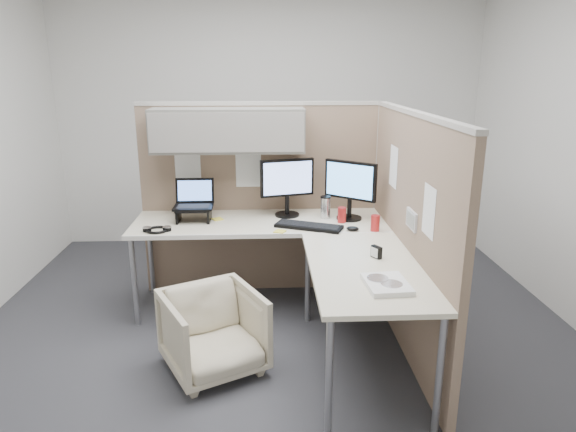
{
  "coord_description": "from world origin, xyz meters",
  "views": [
    {
      "loc": [
        -0.07,
        -3.35,
        1.9
      ],
      "look_at": [
        0.1,
        0.25,
        0.85
      ],
      "focal_mm": 32.0,
      "sensor_mm": 36.0,
      "label": 1
    }
  ],
  "objects_px": {
    "desk": "(292,243)",
    "office_chair": "(213,328)",
    "monitor_left": "(287,183)",
    "keyboard": "(309,226)"
  },
  "relations": [
    {
      "from": "desk",
      "to": "keyboard",
      "type": "height_order",
      "value": "keyboard"
    },
    {
      "from": "desk",
      "to": "office_chair",
      "type": "distance_m",
      "value": 0.84
    },
    {
      "from": "monitor_left",
      "to": "desk",
      "type": "bearing_deg",
      "value": -103.65
    },
    {
      "from": "desk",
      "to": "office_chair",
      "type": "xyz_separation_m",
      "value": [
        -0.53,
        -0.51,
        -0.39
      ]
    },
    {
      "from": "desk",
      "to": "keyboard",
      "type": "bearing_deg",
      "value": 56.75
    },
    {
      "from": "monitor_left",
      "to": "keyboard",
      "type": "bearing_deg",
      "value": -81.27
    },
    {
      "from": "office_chair",
      "to": "keyboard",
      "type": "height_order",
      "value": "keyboard"
    },
    {
      "from": "keyboard",
      "to": "monitor_left",
      "type": "bearing_deg",
      "value": 136.58
    },
    {
      "from": "desk",
      "to": "monitor_left",
      "type": "relative_size",
      "value": 4.29
    },
    {
      "from": "keyboard",
      "to": "office_chair",
      "type": "bearing_deg",
      "value": -109.9
    }
  ]
}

